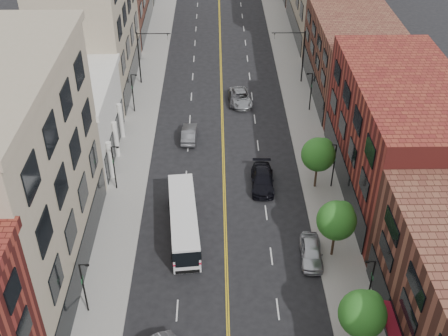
{
  "coord_description": "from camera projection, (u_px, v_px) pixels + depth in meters",
  "views": [
    {
      "loc": [
        -0.77,
        -21.91,
        34.82
      ],
      "look_at": [
        -0.08,
        20.47,
        5.0
      ],
      "focal_mm": 45.0,
      "sensor_mm": 36.0,
      "label": 1
    }
  ],
  "objects": [
    {
      "name": "lamp_r_1",
      "position": [
        370.0,
        282.0,
        42.94
      ],
      "size": [
        0.81,
        0.55,
        5.05
      ],
      "color": "black",
      "rests_on": "sidewalk_right"
    },
    {
      "name": "car_lane_behind",
      "position": [
        189.0,
        134.0,
        64.84
      ],
      "size": [
        1.78,
        4.73,
        1.54
      ],
      "primitive_type": "imported",
      "rotation": [
        0.0,
        0.0,
        3.11
      ],
      "color": "#46464A",
      "rests_on": "ground"
    },
    {
      "name": "bldg_r_mid",
      "position": [
        399.0,
        137.0,
        54.36
      ],
      "size": [
        10.0,
        22.0,
        12.0
      ],
      "primitive_type": "cube",
      "color": "maroon",
      "rests_on": "ground"
    },
    {
      "name": "car_parked_far",
      "position": [
        311.0,
        252.0,
        48.74
      ],
      "size": [
        2.17,
        4.78,
        1.59
      ],
      "primitive_type": "imported",
      "rotation": [
        0.0,
        0.0,
        -0.06
      ],
      "color": "silver",
      "rests_on": "ground"
    },
    {
      "name": "lamp_r_2",
      "position": [
        334.0,
        163.0,
        56.02
      ],
      "size": [
        0.81,
        0.55,
        5.05
      ],
      "color": "black",
      "rests_on": "sidewalk_right"
    },
    {
      "name": "sidewalk_left",
      "position": [
        138.0,
        132.0,
        66.41
      ],
      "size": [
        4.0,
        110.0,
        0.15
      ],
      "primitive_type": "cube",
      "color": "gray",
      "rests_on": "ground"
    },
    {
      "name": "car_lane_a",
      "position": [
        262.0,
        179.0,
        57.43
      ],
      "size": [
        2.45,
        5.66,
        1.62
      ],
      "primitive_type": "imported",
      "rotation": [
        0.0,
        0.0,
        -0.03
      ],
      "color": "black",
      "rests_on": "ground"
    },
    {
      "name": "signal_mast_left",
      "position": [
        144.0,
        52.0,
        74.4
      ],
      "size": [
        4.49,
        0.18,
        7.2
      ],
      "color": "black",
      "rests_on": "sidewalk_left"
    },
    {
      "name": "bldg_r_far_a",
      "position": [
        354.0,
        57.0,
        72.11
      ],
      "size": [
        10.0,
        20.0,
        10.0
      ],
      "primitive_type": "cube",
      "color": "brown",
      "rests_on": "ground"
    },
    {
      "name": "lamp_l_3",
      "position": [
        133.0,
        91.0,
        68.82
      ],
      "size": [
        0.81,
        0.55,
        5.05
      ],
      "color": "black",
      "rests_on": "sidewalk_left"
    },
    {
      "name": "sidewalk_right",
      "position": [
        307.0,
        131.0,
        66.67
      ],
      "size": [
        4.0,
        110.0,
        0.15
      ],
      "primitive_type": "cube",
      "color": "gray",
      "rests_on": "ground"
    },
    {
      "name": "signal_mast_right",
      "position": [
        298.0,
        51.0,
        74.68
      ],
      "size": [
        4.49,
        0.18,
        7.2
      ],
      "color": "black",
      "rests_on": "sidewalk_right"
    },
    {
      "name": "car_lane_b",
      "position": [
        241.0,
        98.0,
        72.08
      ],
      "size": [
        3.18,
        5.8,
        1.54
      ],
      "primitive_type": "imported",
      "rotation": [
        0.0,
        0.0,
        0.12
      ],
      "color": "gray",
      "rests_on": "ground"
    },
    {
      "name": "bldg_l_tanoffice",
      "position": [
        6.0,
        183.0,
        43.19
      ],
      "size": [
        10.0,
        22.0,
        18.0
      ],
      "primitive_type": "cube",
      "color": "gray",
      "rests_on": "ground"
    },
    {
      "name": "bldg_l_white",
      "position": [
        67.0,
        121.0,
        60.78
      ],
      "size": [
        10.0,
        14.0,
        8.0
      ],
      "primitive_type": "cube",
      "color": "silver",
      "rests_on": "ground"
    },
    {
      "name": "tree_r_1",
      "position": [
        364.0,
        312.0,
        39.04
      ],
      "size": [
        3.4,
        3.4,
        5.59
      ],
      "color": "black",
      "rests_on": "sidewalk_right"
    },
    {
      "name": "lamp_r_3",
      "position": [
        311.0,
        90.0,
        69.11
      ],
      "size": [
        0.81,
        0.55,
        5.05
      ],
      "color": "black",
      "rests_on": "sidewalk_right"
    },
    {
      "name": "lamp_l_1",
      "position": [
        84.0,
        285.0,
        42.65
      ],
      "size": [
        0.81,
        0.55,
        5.05
      ],
      "color": "black",
      "rests_on": "sidewalk_left"
    },
    {
      "name": "tree_r_2",
      "position": [
        337.0,
        219.0,
        47.22
      ],
      "size": [
        3.4,
        3.4,
        5.59
      ],
      "color": "black",
      "rests_on": "sidewalk_right"
    },
    {
      "name": "lamp_l_2",
      "position": [
        114.0,
        165.0,
        55.73
      ],
      "size": [
        0.81,
        0.55,
        5.05
      ],
      "color": "black",
      "rests_on": "sidewalk_left"
    },
    {
      "name": "car_lane_c",
      "position": [
        235.0,
        98.0,
        72.07
      ],
      "size": [
        1.73,
        4.07,
        1.37
      ],
      "primitive_type": "imported",
      "rotation": [
        0.0,
        0.0,
        0.03
      ],
      "color": "#424246",
      "rests_on": "ground"
    },
    {
      "name": "tree_r_3",
      "position": [
        319.0,
        153.0,
        55.39
      ],
      "size": [
        3.4,
        3.4,
        5.59
      ],
      "color": "black",
      "rests_on": "sidewalk_right"
    },
    {
      "name": "city_bus",
      "position": [
        184.0,
        219.0,
        51.05
      ],
      "size": [
        3.42,
        11.06,
        2.8
      ],
      "rotation": [
        0.0,
        0.0,
        0.1
      ],
      "color": "silver",
      "rests_on": "ground"
    },
    {
      "name": "bldg_l_far_a",
      "position": [
        89.0,
        20.0,
        71.81
      ],
      "size": [
        10.0,
        20.0,
        18.0
      ],
      "primitive_type": "cube",
      "color": "gray",
      "rests_on": "ground"
    }
  ]
}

